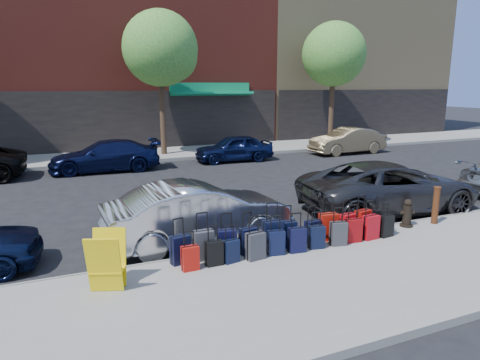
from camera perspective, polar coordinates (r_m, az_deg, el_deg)
name	(u,v)px	position (r m, az deg, el deg)	size (l,w,h in m)	color
ground	(217,201)	(14.05, -3.09, -2.79)	(120.00, 120.00, 0.00)	black
sidewalk_near	(334,280)	(8.57, 12.41, -12.86)	(60.00, 4.00, 0.15)	gray
sidewalk_far	(153,154)	(23.49, -11.53, 3.38)	(60.00, 4.00, 0.15)	gray
curb_near	(283,244)	(10.14, 5.74, -8.53)	(60.00, 0.08, 0.15)	gray
curb_far	(162,160)	(21.54, -10.42, 2.62)	(60.00, 0.08, 0.15)	gray
building_right	(326,18)	(37.38, 11.34, 20.42)	(15.00, 12.12, 18.00)	#99865D
tree_center	(163,51)	(22.92, -10.22, 16.61)	(3.80, 3.80, 7.27)	black
tree_right	(336,56)	(27.31, 12.65, 15.82)	(3.80, 3.80, 7.27)	black
suitcase_front_0	(180,249)	(8.88, -7.97, -9.15)	(0.43, 0.29, 0.95)	black
suitcase_front_1	(203,245)	(9.00, -4.91, -8.63)	(0.42, 0.23, 1.01)	#3A3A3F
suitcase_front_2	(227,243)	(9.13, -1.77, -8.40)	(0.43, 0.29, 0.95)	black
suitcase_front_3	(248,241)	(9.29, 1.14, -8.08)	(0.41, 0.28, 0.92)	black
suitcase_front_4	(273,235)	(9.53, 4.41, -7.30)	(0.46, 0.28, 1.06)	black
suitcase_front_5	(287,234)	(9.71, 6.32, -7.17)	(0.40, 0.23, 0.95)	black
suitcase_front_6	(312,232)	(10.02, 9.64, -6.80)	(0.39, 0.26, 0.87)	black
suitcase_front_7	(328,227)	(10.27, 11.68, -6.12)	(0.45, 0.29, 1.03)	#A2140A
suitcase_front_8	(348,226)	(10.54, 14.16, -5.91)	(0.42, 0.27, 0.94)	#B10B11
suitcase_front_9	(363,222)	(10.83, 16.03, -5.44)	(0.45, 0.30, 0.98)	#9D0F0A
suitcase_front_10	(380,220)	(11.22, 18.21, -5.12)	(0.40, 0.27, 0.89)	black
suitcase_back_0	(190,258)	(8.57, -6.67, -10.30)	(0.34, 0.20, 0.79)	#AF120B
suitcase_back_1	(214,253)	(8.74, -3.48, -9.67)	(0.35, 0.20, 0.83)	black
suitcase_back_2	(231,251)	(8.86, -1.20, -9.44)	(0.35, 0.24, 0.78)	black
suitcase_back_3	(255,246)	(9.00, 2.06, -8.77)	(0.42, 0.28, 0.93)	#323237
suitcase_back_4	(276,243)	(9.27, 4.81, -8.31)	(0.39, 0.27, 0.86)	black
suitcase_back_5	(297,240)	(9.46, 7.60, -7.91)	(0.39, 0.25, 0.88)	black
suitcase_back_6	(316,237)	(9.74, 10.16, -7.48)	(0.38, 0.26, 0.83)	black
suitcase_back_7	(338,233)	(10.01, 12.98, -6.96)	(0.40, 0.28, 0.87)	#323236
suitcase_back_8	(353,230)	(10.30, 14.85, -6.50)	(0.39, 0.26, 0.88)	maroon
suitcase_back_9	(370,227)	(10.58, 17.00, -6.03)	(0.41, 0.26, 0.93)	#B30B15
suitcase_back_10	(386,226)	(10.87, 18.87, -5.80)	(0.38, 0.24, 0.85)	black
fire_hydrant	(407,214)	(11.80, 21.39, -4.23)	(0.37, 0.32, 0.72)	black
bollard	(436,205)	(12.28, 24.65, -3.01)	(0.18, 0.18, 0.99)	#38190C
display_rack	(107,262)	(8.02, -17.33, -10.35)	(0.77, 0.81, 1.05)	yellow
car_near_1	(199,213)	(10.23, -5.54, -4.43)	(1.55, 4.45, 1.47)	silver
car_near_2	(389,187)	(13.48, 19.25, -0.87)	(2.48, 5.38, 1.50)	#323234
car_far_1	(105,156)	(19.64, -17.56, 3.08)	(1.91, 4.69, 1.36)	#0B1133
car_far_2	(234,148)	(21.22, -0.82, 4.27)	(1.55, 3.86, 1.31)	#0C1437
car_far_3	(347,141)	(24.39, 14.13, 5.10)	(1.50, 4.31, 1.42)	#907E58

